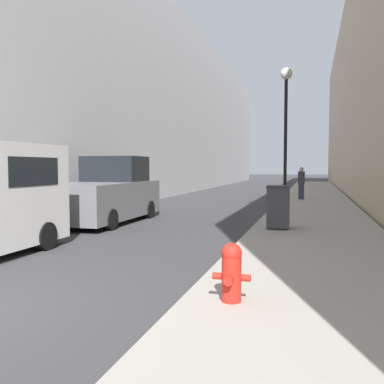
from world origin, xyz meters
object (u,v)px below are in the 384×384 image
lamppost (286,114)px  pickup_truck (106,194)px  pedestrian_on_sidewalk (301,183)px  fire_hydrant (231,271)px  trash_bin (278,206)px

lamppost → pickup_truck: bearing=-146.1°
pickup_truck → pedestrian_on_sidewalk: size_ratio=2.94×
fire_hydrant → lamppost: 12.23m
pedestrian_on_sidewalk → fire_hydrant: bearing=-91.4°
fire_hydrant → lamppost: (-0.05, 11.76, 3.38)m
pickup_truck → fire_hydrant: bearing=-53.6°
trash_bin → lamppost: lamppost is taller
pedestrian_on_sidewalk → lamppost: bearing=-94.4°
fire_hydrant → pickup_truck: size_ratio=0.15×
lamppost → pickup_truck: 7.56m
fire_hydrant → pickup_truck: bearing=126.4°
trash_bin → pedestrian_on_sidewalk: bearing=88.2°
pickup_truck → pedestrian_on_sidewalk: bearing=58.3°
fire_hydrant → trash_bin: size_ratio=0.63×
trash_bin → pickup_truck: bearing=169.7°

